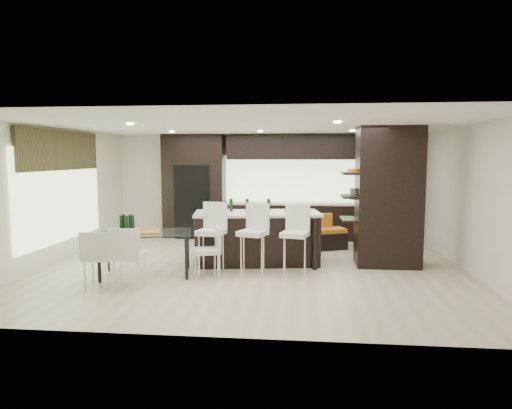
# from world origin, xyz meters

# --- Properties ---
(ground) EXTENTS (8.00, 8.00, 0.00)m
(ground) POSITION_xyz_m (0.00, 0.00, 0.00)
(ground) COLOR beige
(ground) RESTS_ON ground
(back_wall) EXTENTS (8.00, 0.02, 2.70)m
(back_wall) POSITION_xyz_m (0.00, 3.50, 1.35)
(back_wall) COLOR silver
(back_wall) RESTS_ON ground
(left_wall) EXTENTS (0.02, 7.00, 2.70)m
(left_wall) POSITION_xyz_m (-4.00, 0.00, 1.35)
(left_wall) COLOR silver
(left_wall) RESTS_ON ground
(right_wall) EXTENTS (0.02, 7.00, 2.70)m
(right_wall) POSITION_xyz_m (4.00, 0.00, 1.35)
(right_wall) COLOR silver
(right_wall) RESTS_ON ground
(ceiling) EXTENTS (8.00, 7.00, 0.02)m
(ceiling) POSITION_xyz_m (0.00, 0.00, 2.70)
(ceiling) COLOR white
(ceiling) RESTS_ON ground
(window_left) EXTENTS (0.04, 3.20, 1.90)m
(window_left) POSITION_xyz_m (-3.96, 0.20, 1.35)
(window_left) COLOR #B2D199
(window_left) RESTS_ON left_wall
(window_back) EXTENTS (3.40, 0.04, 1.20)m
(window_back) POSITION_xyz_m (0.60, 3.46, 1.55)
(window_back) COLOR #B2D199
(window_back) RESTS_ON back_wall
(stone_accent) EXTENTS (0.08, 3.00, 0.80)m
(stone_accent) POSITION_xyz_m (-3.93, 0.20, 2.25)
(stone_accent) COLOR brown
(stone_accent) RESTS_ON left_wall
(ceiling_spots) EXTENTS (4.00, 3.00, 0.02)m
(ceiling_spots) POSITION_xyz_m (0.00, 0.25, 2.68)
(ceiling_spots) COLOR white
(ceiling_spots) RESTS_ON ceiling
(back_cabinetry) EXTENTS (6.80, 0.68, 2.70)m
(back_cabinetry) POSITION_xyz_m (0.50, 3.17, 1.35)
(back_cabinetry) COLOR black
(back_cabinetry) RESTS_ON ground
(refrigerator) EXTENTS (0.90, 0.68, 1.90)m
(refrigerator) POSITION_xyz_m (-1.90, 3.12, 0.95)
(refrigerator) COLOR black
(refrigerator) RESTS_ON ground
(partition_column) EXTENTS (1.20, 0.80, 2.70)m
(partition_column) POSITION_xyz_m (2.60, 0.40, 1.35)
(partition_column) COLOR black
(partition_column) RESTS_ON ground
(kitchen_island) EXTENTS (2.61, 1.42, 1.03)m
(kitchen_island) POSITION_xyz_m (0.06, 0.32, 0.52)
(kitchen_island) COLOR black
(kitchen_island) RESTS_ON ground
(stool_left) EXTENTS (0.54, 0.54, 1.04)m
(stool_left) POSITION_xyz_m (-0.70, -0.54, 0.52)
(stool_left) COLOR silver
(stool_left) RESTS_ON ground
(stool_mid) EXTENTS (0.59, 0.59, 1.03)m
(stool_mid) POSITION_xyz_m (0.06, -0.54, 0.52)
(stool_mid) COLOR silver
(stool_mid) RESTS_ON ground
(stool_right) EXTENTS (0.55, 0.55, 1.02)m
(stool_right) POSITION_xyz_m (0.82, -0.54, 0.51)
(stool_right) COLOR silver
(stool_right) RESTS_ON ground
(bench) EXTENTS (1.34, 0.91, 0.48)m
(bench) POSITION_xyz_m (1.32, 1.79, 0.24)
(bench) COLOR black
(bench) RESTS_ON ground
(floor_vase) EXTENTS (0.56, 0.56, 1.22)m
(floor_vase) POSITION_xyz_m (2.30, 0.38, 0.61)
(floor_vase) COLOR #464C36
(floor_vase) RESTS_ON ground
(dining_table) EXTENTS (1.79, 1.26, 0.78)m
(dining_table) POSITION_xyz_m (-1.84, -0.84, 0.39)
(dining_table) COLOR white
(dining_table) RESTS_ON ground
(chair_near) EXTENTS (0.53, 0.53, 0.93)m
(chair_near) POSITION_xyz_m (-1.84, -1.63, 0.47)
(chair_near) COLOR silver
(chair_near) RESTS_ON ground
(chair_far) EXTENTS (0.51, 0.51, 0.86)m
(chair_far) POSITION_xyz_m (-2.34, -1.61, 0.43)
(chair_far) COLOR silver
(chair_far) RESTS_ON ground
(chair_end) EXTENTS (0.57, 0.57, 0.82)m
(chair_end) POSITION_xyz_m (-0.73, -0.84, 0.41)
(chair_end) COLOR silver
(chair_end) RESTS_ON ground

